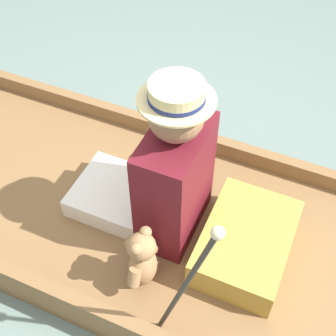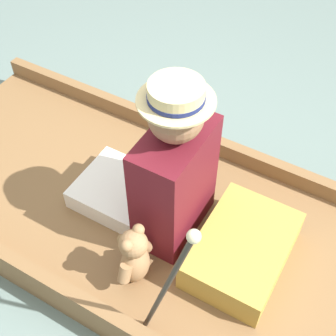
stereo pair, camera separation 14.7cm
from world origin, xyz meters
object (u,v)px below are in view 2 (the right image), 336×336
at_px(wine_glass, 160,151).
at_px(walking_cane, 170,281).
at_px(seated_person, 163,174).
at_px(teddy_bear, 134,257).

xyz_separation_m(wine_glass, walking_cane, (-0.85, -0.55, 0.42)).
relative_size(seated_person, teddy_bear, 2.52).
relative_size(teddy_bear, walking_cane, 0.41).
xyz_separation_m(teddy_bear, wine_glass, (0.67, 0.27, -0.09)).
distance_m(seated_person, walking_cane, 0.63).
relative_size(teddy_bear, wine_glass, 3.50).
distance_m(teddy_bear, walking_cane, 0.47).
height_order(seated_person, wine_glass, seated_person).
bearing_deg(wine_glass, teddy_bear, -158.09).
xyz_separation_m(seated_person, teddy_bear, (-0.34, -0.05, -0.18)).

